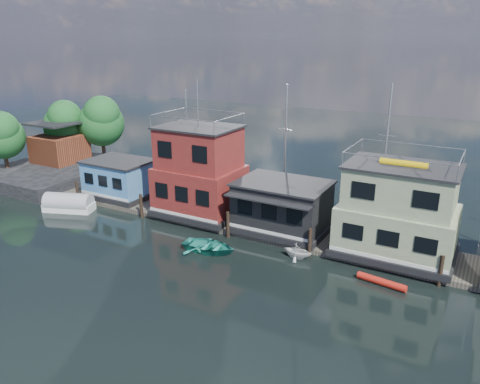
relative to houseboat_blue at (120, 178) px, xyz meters
The scene contains 13 objects.
ground 21.75m from the houseboat_blue, 33.69° to the right, with size 160.00×160.00×0.00m, color black.
dock 18.11m from the houseboat_blue, ahead, with size 48.00×5.00×0.40m, color #595147.
houseboat_blue is the anchor object (origin of this frame).
houseboat_red 9.69m from the houseboat_blue, ahead, with size 7.40×5.90×11.86m.
houseboat_dark 17.50m from the houseboat_blue, ahead, with size 7.40×6.10×4.06m.
houseboat_green 26.53m from the houseboat_blue, ahead, with size 8.40×5.90×7.03m.
pilings 17.92m from the houseboat_blue, ahead, with size 42.28×0.28×2.20m.
background_masts 23.77m from the houseboat_blue, 14.77° to the left, with size 36.40×0.16×12.00m.
shore 13.32m from the houseboat_blue, 163.07° to the left, with size 12.40×15.72×8.24m.
red_kayak 27.14m from the houseboat_blue, ahead, with size 0.48×0.48×3.27m, color red.
dinghy_white 20.70m from the houseboat_blue, ahead, with size 1.88×2.18×1.15m, color white.
tarp_runabout 5.41m from the houseboat_blue, 113.46° to the right, with size 4.86×3.24×1.84m.
dinghy_teal 15.30m from the houseboat_blue, 22.27° to the right, with size 3.00×4.20×0.87m, color teal.
Camera 1 is at (13.78, -20.77, 15.54)m, focal length 35.00 mm.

